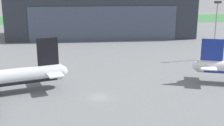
# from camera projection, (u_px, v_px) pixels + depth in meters

# --- Properties ---
(ground_plane) EXTENTS (440.00, 440.00, 0.00)m
(ground_plane) POSITION_uv_depth(u_px,v_px,m) (100.00, 97.00, 67.93)
(ground_plane) COLOR slate
(grass_field_strip) EXTENTS (440.00, 56.00, 0.08)m
(grass_field_strip) POSITION_uv_depth(u_px,v_px,m) (86.00, 19.00, 227.44)
(grass_field_strip) COLOR #356E3A
(grass_field_strip) RESTS_ON ground_plane
(maintenance_hangar) EXTENTS (90.12, 32.33, 21.28)m
(maintenance_hangar) POSITION_uv_depth(u_px,v_px,m) (101.00, 16.00, 149.87)
(maintenance_hangar) COLOR #2D333D
(maintenance_hangar) RESTS_ON ground_plane
(apron_light_mast) EXTENTS (2.40, 0.50, 20.18)m
(apron_light_mast) POSITION_uv_depth(u_px,v_px,m) (216.00, 26.00, 100.89)
(apron_light_mast) COLOR #99999E
(apron_light_mast) RESTS_ON ground_plane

